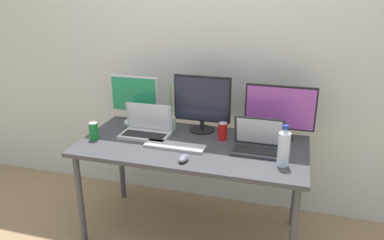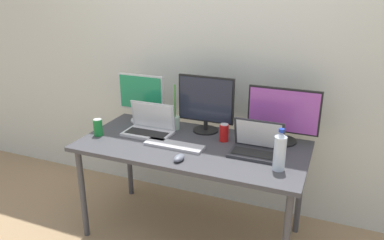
{
  "view_description": "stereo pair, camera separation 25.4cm",
  "coord_description": "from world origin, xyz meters",
  "px_view_note": "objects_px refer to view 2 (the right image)",
  "views": [
    {
      "loc": [
        0.67,
        -2.29,
        1.8
      ],
      "look_at": [
        0.0,
        0.0,
        0.92
      ],
      "focal_mm": 35.0,
      "sensor_mm": 36.0,
      "label": 1
    },
    {
      "loc": [
        0.91,
        -2.21,
        1.8
      ],
      "look_at": [
        0.0,
        0.0,
        0.92
      ],
      "focal_mm": 35.0,
      "sensor_mm": 36.0,
      "label": 2
    }
  ],
  "objects_px": {
    "mouse_by_keyboard": "(179,158)",
    "water_bottle": "(280,151)",
    "work_desk": "(192,152)",
    "soda_can_near_keyboard": "(224,133)",
    "monitor_center": "(206,103)",
    "laptop_silver": "(150,126)",
    "soda_can_by_laptop": "(98,127)",
    "laptop_secondary": "(257,146)",
    "keyboard_main": "(174,145)",
    "monitor_right": "(283,115)",
    "monitor_left": "(141,97)",
    "bamboo_vase": "(175,121)"
  },
  "relations": [
    {
      "from": "monitor_right",
      "to": "water_bottle",
      "type": "xyz_separation_m",
      "value": [
        0.06,
        -0.44,
        -0.08
      ]
    },
    {
      "from": "laptop_secondary",
      "to": "water_bottle",
      "type": "xyz_separation_m",
      "value": [
        0.17,
        -0.17,
        0.07
      ]
    },
    {
      "from": "monitor_center",
      "to": "bamboo_vase",
      "type": "bearing_deg",
      "value": -167.36
    },
    {
      "from": "monitor_center",
      "to": "work_desk",
      "type": "bearing_deg",
      "value": -89.82
    },
    {
      "from": "monitor_left",
      "to": "mouse_by_keyboard",
      "type": "distance_m",
      "value": 0.82
    },
    {
      "from": "laptop_secondary",
      "to": "keyboard_main",
      "type": "bearing_deg",
      "value": -168.78
    },
    {
      "from": "keyboard_main",
      "to": "bamboo_vase",
      "type": "height_order",
      "value": "bamboo_vase"
    },
    {
      "from": "monitor_left",
      "to": "bamboo_vase",
      "type": "distance_m",
      "value": 0.36
    },
    {
      "from": "laptop_silver",
      "to": "laptop_secondary",
      "type": "distance_m",
      "value": 0.82
    },
    {
      "from": "monitor_center",
      "to": "soda_can_by_laptop",
      "type": "distance_m",
      "value": 0.81
    },
    {
      "from": "work_desk",
      "to": "laptop_silver",
      "type": "distance_m",
      "value": 0.39
    },
    {
      "from": "monitor_right",
      "to": "mouse_by_keyboard",
      "type": "relative_size",
      "value": 4.92
    },
    {
      "from": "soda_can_near_keyboard",
      "to": "bamboo_vase",
      "type": "height_order",
      "value": "bamboo_vase"
    },
    {
      "from": "laptop_silver",
      "to": "soda_can_by_laptop",
      "type": "xyz_separation_m",
      "value": [
        -0.33,
        -0.18,
        0.01
      ]
    },
    {
      "from": "water_bottle",
      "to": "soda_can_near_keyboard",
      "type": "height_order",
      "value": "water_bottle"
    },
    {
      "from": "monitor_left",
      "to": "keyboard_main",
      "type": "height_order",
      "value": "monitor_left"
    },
    {
      "from": "work_desk",
      "to": "keyboard_main",
      "type": "height_order",
      "value": "keyboard_main"
    },
    {
      "from": "laptop_secondary",
      "to": "bamboo_vase",
      "type": "height_order",
      "value": "bamboo_vase"
    },
    {
      "from": "monitor_right",
      "to": "soda_can_by_laptop",
      "type": "bearing_deg",
      "value": -162.65
    },
    {
      "from": "laptop_silver",
      "to": "mouse_by_keyboard",
      "type": "xyz_separation_m",
      "value": [
        0.39,
        -0.34,
        -0.03
      ]
    },
    {
      "from": "water_bottle",
      "to": "monitor_center",
      "type": "bearing_deg",
      "value": 146.05
    },
    {
      "from": "work_desk",
      "to": "monitor_right",
      "type": "xyz_separation_m",
      "value": [
        0.56,
        0.28,
        0.27
      ]
    },
    {
      "from": "laptop_silver",
      "to": "laptop_secondary",
      "type": "relative_size",
      "value": 1.07
    },
    {
      "from": "monitor_right",
      "to": "monitor_left",
      "type": "bearing_deg",
      "value": -179.93
    },
    {
      "from": "soda_can_near_keyboard",
      "to": "soda_can_by_laptop",
      "type": "relative_size",
      "value": 1.0
    },
    {
      "from": "monitor_left",
      "to": "monitor_right",
      "type": "bearing_deg",
      "value": 0.07
    },
    {
      "from": "keyboard_main",
      "to": "soda_can_by_laptop",
      "type": "bearing_deg",
      "value": -176.64
    },
    {
      "from": "monitor_left",
      "to": "monitor_right",
      "type": "distance_m",
      "value": 1.12
    },
    {
      "from": "laptop_secondary",
      "to": "soda_can_by_laptop",
      "type": "bearing_deg",
      "value": -173.41
    },
    {
      "from": "water_bottle",
      "to": "work_desk",
      "type": "bearing_deg",
      "value": 166.33
    },
    {
      "from": "work_desk",
      "to": "laptop_secondary",
      "type": "distance_m",
      "value": 0.47
    },
    {
      "from": "laptop_secondary",
      "to": "keyboard_main",
      "type": "distance_m",
      "value": 0.56
    },
    {
      "from": "mouse_by_keyboard",
      "to": "monitor_center",
      "type": "bearing_deg",
      "value": 97.25
    },
    {
      "from": "laptop_silver",
      "to": "monitor_left",
      "type": "bearing_deg",
      "value": 131.01
    },
    {
      "from": "monitor_right",
      "to": "laptop_secondary",
      "type": "bearing_deg",
      "value": -113.65
    },
    {
      "from": "monitor_right",
      "to": "keyboard_main",
      "type": "xyz_separation_m",
      "value": [
        -0.66,
        -0.37,
        -0.19
      ]
    },
    {
      "from": "monitor_center",
      "to": "soda_can_by_laptop",
      "type": "height_order",
      "value": "monitor_center"
    },
    {
      "from": "monitor_left",
      "to": "monitor_center",
      "type": "distance_m",
      "value": 0.55
    },
    {
      "from": "work_desk",
      "to": "laptop_silver",
      "type": "height_order",
      "value": "laptop_silver"
    },
    {
      "from": "mouse_by_keyboard",
      "to": "water_bottle",
      "type": "relative_size",
      "value": 0.38
    },
    {
      "from": "soda_can_near_keyboard",
      "to": "keyboard_main",
      "type": "bearing_deg",
      "value": -140.85
    },
    {
      "from": "water_bottle",
      "to": "soda_can_near_keyboard",
      "type": "relative_size",
      "value": 2.1
    },
    {
      "from": "work_desk",
      "to": "monitor_center",
      "type": "distance_m",
      "value": 0.39
    },
    {
      "from": "work_desk",
      "to": "keyboard_main",
      "type": "relative_size",
      "value": 3.78
    },
    {
      "from": "work_desk",
      "to": "monitor_right",
      "type": "bearing_deg",
      "value": 26.73
    },
    {
      "from": "work_desk",
      "to": "mouse_by_keyboard",
      "type": "xyz_separation_m",
      "value": [
        0.02,
        -0.27,
        0.08
      ]
    },
    {
      "from": "soda_can_by_laptop",
      "to": "keyboard_main",
      "type": "bearing_deg",
      "value": 2.33
    },
    {
      "from": "mouse_by_keyboard",
      "to": "water_bottle",
      "type": "xyz_separation_m",
      "value": [
        0.6,
        0.12,
        0.1
      ]
    },
    {
      "from": "laptop_secondary",
      "to": "keyboard_main",
      "type": "relative_size",
      "value": 0.8
    },
    {
      "from": "work_desk",
      "to": "soda_can_near_keyboard",
      "type": "height_order",
      "value": "soda_can_near_keyboard"
    }
  ]
}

